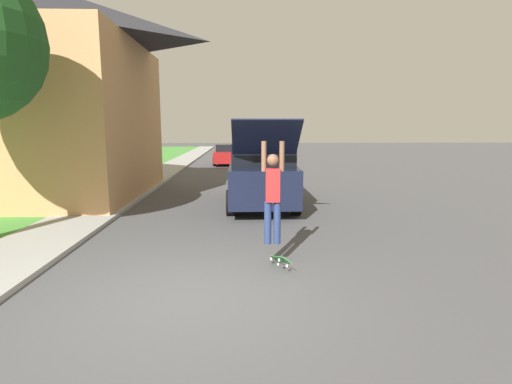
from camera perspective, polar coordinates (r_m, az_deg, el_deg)
name	(u,v)px	position (r m, az deg, el deg)	size (l,w,h in m)	color
ground_plane	(189,298)	(6.20, -9.54, -14.74)	(120.00, 120.00, 0.00)	#49494C
sidewalk	(92,212)	(12.66, -22.37, -2.67)	(1.80, 80.00, 0.10)	#9E9E99
suv_parked	(261,171)	(12.94, 0.70, 2.95)	(2.14, 5.76, 2.71)	black
car_down_street	(229,154)	(27.52, -3.91, 5.41)	(1.99, 4.44, 1.39)	maroon
skateboarder	(273,192)	(7.16, 2.39, 0.01)	(0.41, 0.22, 1.87)	navy
skateboard	(280,260)	(7.24, 3.47, -9.66)	(0.34, 0.76, 0.37)	#337F3D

